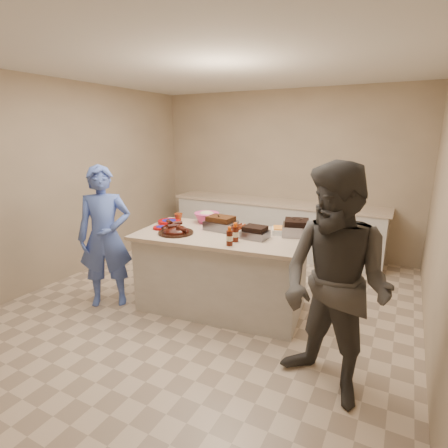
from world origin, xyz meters
The scene contains 20 objects.
room centered at (0.00, 0.00, 0.00)m, with size 4.50×5.00×2.70m, color tan, non-canonical shape.
back_counter centered at (0.00, 2.20, 0.45)m, with size 3.60×0.64×0.90m, color beige, non-canonical shape.
island centered at (0.13, 0.05, 0.00)m, with size 1.91×1.01×0.90m, color beige, non-canonical shape.
rib_platter centered at (-0.34, -0.18, 0.90)m, with size 0.40×0.40×0.16m, color #3B0E07, non-canonical shape.
pulled_pork_tray centered at (0.04, 0.19, 0.90)m, with size 0.34×0.26×0.10m, color #47230F.
brisket_tray centered at (0.53, 0.06, 0.90)m, with size 0.27×0.23×0.08m, color black.
roasting_pan centered at (0.89, 0.38, 0.90)m, with size 0.30×0.30×0.12m, color gray.
coleslaw_bowl centered at (-0.28, 0.41, 0.90)m, with size 0.31×0.31×0.21m, color #D33C83, non-canonical shape.
sausage_plate centered at (0.17, 0.31, 0.90)m, with size 0.32×0.32×0.05m, color silver.
mac_cheese_dish centered at (0.76, 0.38, 0.90)m, with size 0.29×0.21×0.08m, color orange.
bbq_bottle_a centered at (0.39, -0.14, 0.90)m, with size 0.07×0.07×0.20m, color #431309.
bbq_bottle_b centered at (0.40, -0.29, 0.90)m, with size 0.07×0.07×0.19m, color #431309.
mustard_bottle centered at (-0.08, 0.26, 0.90)m, with size 0.04×0.04×0.11m, color yellow.
sauce_bowl centered at (0.06, 0.19, 0.90)m, with size 0.14×0.05×0.14m, color silver.
plate_stack_large centered at (-0.68, 0.16, 0.90)m, with size 0.28×0.28×0.03m, color #950606.
plate_stack_small centered at (-0.61, -0.10, 0.90)m, with size 0.19×0.19×0.03m, color #950606.
plastic_cup centered at (-0.64, 0.31, 0.90)m, with size 0.11×0.10×0.11m, color #8C3613.
basket_stack centered at (-0.21, 0.42, 0.90)m, with size 0.20×0.15×0.10m, color #950606.
guest_blue centered at (-1.13, -0.49, 0.00)m, with size 0.61×1.67×0.40m, color #4E6AC8.
guest_gray centered at (1.53, -0.81, 0.00)m, with size 0.89×1.82×0.69m, color #504C48.
Camera 1 is at (1.91, -3.29, 2.01)m, focal length 28.00 mm.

